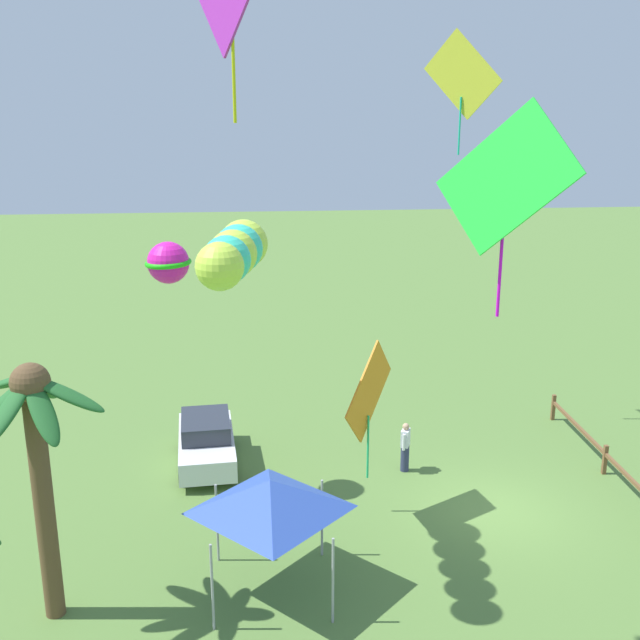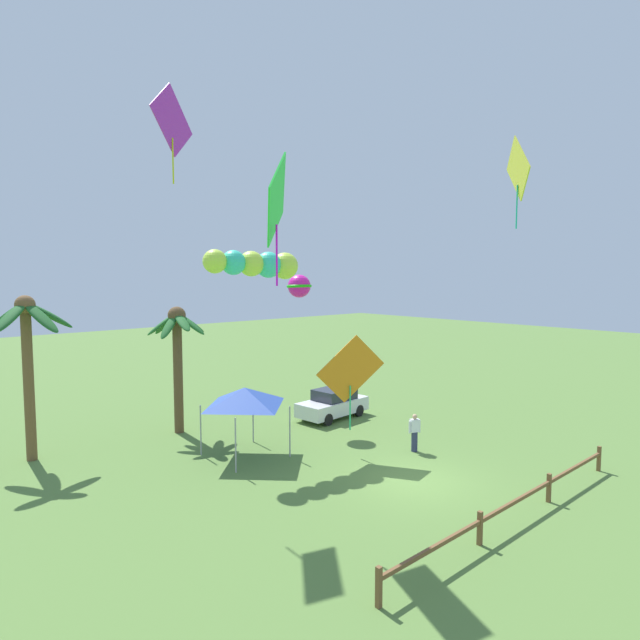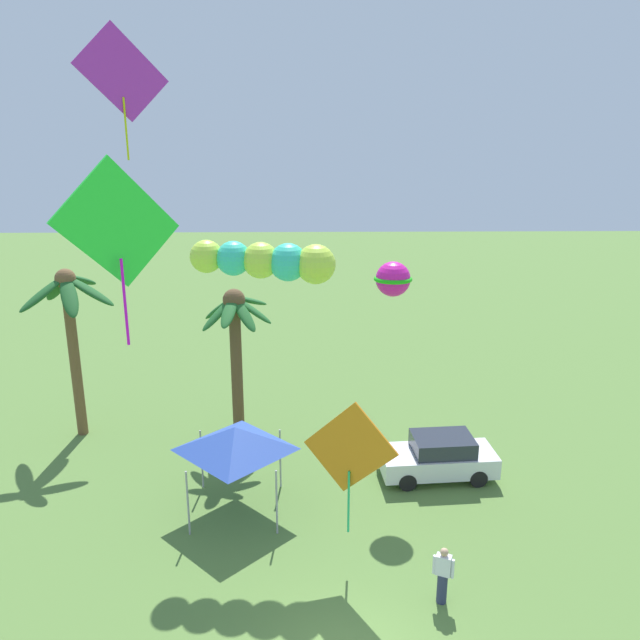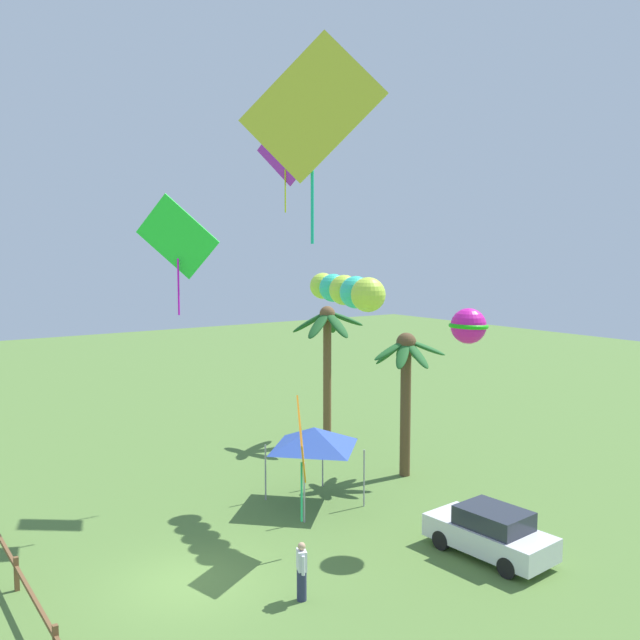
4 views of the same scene
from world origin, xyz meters
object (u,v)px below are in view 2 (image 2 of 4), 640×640
Objects in this scene: palm_tree_1 at (178,341)px; parked_car_0 at (333,403)px; festival_tent at (245,397)px; kite_diamond_0 at (276,203)px; kite_tube_1 at (256,264)px; kite_diamond_5 at (350,370)px; kite_diamond_3 at (172,122)px; kite_ball_4 at (299,286)px; spectator_0 at (415,432)px; kite_diamond_2 at (518,170)px; palm_tree_0 at (27,338)px.

parked_car_0 is at bearing -22.70° from palm_tree_1.
festival_tent is 0.70× the size of kite_diamond_0.
kite_diamond_0 reaches higher than kite_tube_1.
parked_car_0 is 0.94× the size of kite_tube_1.
kite_diamond_3 is at bearing 151.62° from kite_diamond_5.
kite_ball_4 is (7.69, 2.06, -6.10)m from kite_diamond_3.
parked_car_0 is 2.53× the size of spectator_0.
parked_car_0 is at bearing -22.11° from kite_ball_4.
kite_tube_1 is 1.09× the size of kite_diamond_5.
kite_diamond_3 reaches higher than kite_diamond_5.
kite_tube_1 reaches higher than festival_tent.
festival_tent is 0.73× the size of kite_diamond_2.
spectator_0 is at bearing 1.23° from kite_diamond_0.
kite_diamond_0 is 1.05× the size of kite_diamond_2.
parked_car_0 is 1.03× the size of kite_diamond_2.
palm_tree_1 is 11.50m from spectator_0.
kite_diamond_3 is (-12.08, 7.00, 1.15)m from kite_diamond_2.
kite_diamond_2 reaches higher than kite_tube_1.
palm_tree_1 is at bearing 157.12° from kite_ball_4.
kite_diamond_5 is (-6.10, 3.77, -8.28)m from kite_diamond_2.
palm_tree_1 is 1.53× the size of kite_diamond_2.
kite_diamond_2 is (2.71, -8.38, 11.05)m from parked_car_0.
kite_tube_1 reaches higher than kite_diamond_5.
kite_ball_4 is (6.71, 6.98, -2.80)m from kite_diamond_0.
parked_car_0 is at bearing 53.74° from kite_diamond_5.
spectator_0 is at bearing -47.39° from kite_tube_1.
palm_tree_0 is 1.65× the size of parked_car_0.
kite_diamond_3 is (-3.75, -0.18, 5.09)m from kite_tube_1.
kite_diamond_2 is 3.00× the size of kite_ball_4.
palm_tree_0 is at bearing 166.44° from kite_ball_4.
palm_tree_0 reaches higher than spectator_0.
parked_car_0 is 6.23m from spectator_0.
kite_tube_1 is (-5.62, -1.20, 7.11)m from parked_car_0.
kite_diamond_2 is (16.02, -11.87, 6.86)m from palm_tree_0.
kite_diamond_5 is at bearing -28.38° from kite_diamond_3.
kite_diamond_2 is (9.85, -11.37, 7.48)m from palm_tree_1.
kite_diamond_2 is at bearing -30.60° from spectator_0.
parked_car_0 is 15.44m from kite_diamond_3.
kite_ball_4 is at bearing 115.87° from kite_diamond_2.
palm_tree_0 is at bearing 141.80° from spectator_0.
kite_diamond_3 is (-2.23, -4.36, 8.62)m from palm_tree_1.
kite_diamond_3 is (3.94, -4.87, 8.01)m from palm_tree_0.
kite_diamond_3 is 2.71× the size of kite_ball_4.
kite_ball_4 is at bearing -13.56° from palm_tree_0.
palm_tree_1 is at bearing -4.67° from palm_tree_0.
kite_diamond_0 is at bearing -133.88° from kite_ball_4.
kite_ball_4 is (-1.68, 0.68, 6.10)m from parked_car_0.
kite_tube_1 is 1.22× the size of kite_diamond_3.
kite_diamond_0 reaches higher than parked_car_0.
kite_diamond_3 reaches higher than kite_ball_4.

